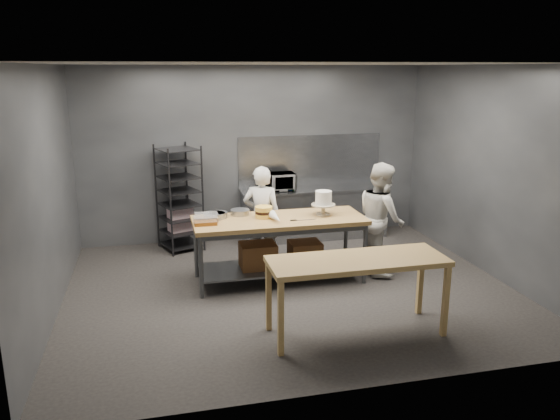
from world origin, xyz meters
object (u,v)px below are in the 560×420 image
Objects in this scene: chef_behind at (262,217)px; microwave at (279,182)px; speed_rack at (179,199)px; frosted_cake_stand at (323,200)px; work_table at (279,241)px; chef_right at (381,218)px; near_counter at (357,266)px; layer_cake at (264,212)px.

chef_behind reaches higher than microwave.
speed_rack is at bearing -177.30° from microwave.
work_table is at bearing -179.75° from frosted_cake_stand.
near_counter is at bearing 152.34° from chef_right.
microwave is at bearing 76.89° from work_table.
near_counter is 3.69× the size of microwave.
chef_behind reaches higher than near_counter.
chef_right is 2.15m from microwave.
speed_rack is at bearing -24.23° from chef_behind.
near_counter is 1.83m from frosted_cake_stand.
layer_cake is (-0.68, 1.85, 0.19)m from near_counter.
microwave is at bearing 2.70° from speed_rack.
chef_right reaches higher than frosted_cake_stand.
chef_right is (2.81, -1.74, -0.04)m from speed_rack.
speed_rack is at bearing 138.23° from frosted_cake_stand.
chef_right reaches higher than work_table.
near_counter is 2.06m from chef_right.
microwave is at bearing -94.69° from chef_behind.
work_table is 1.37× the size of speed_rack.
chef_right is 1.75m from layer_cake.
speed_rack reaches higher than microwave.
layer_cake is at bearing -57.08° from speed_rack.
work_table is 1.55m from chef_right.
speed_rack is at bearing 61.31° from chef_right.
frosted_cake_stand is (0.77, -0.61, 0.36)m from chef_behind.
chef_behind is at bearing 104.08° from near_counter.
frosted_cake_stand is at bearing -82.71° from microwave.
chef_right is at bearing -1.17° from frosted_cake_stand.
near_counter is at bearing -74.90° from work_table.
near_counter is 1.98m from layer_cake.
chef_right is (1.05, 1.77, 0.01)m from near_counter.
near_counter is 3.93m from speed_rack.
speed_rack is 5.00× the size of frosted_cake_stand.
chef_behind is at bearing -114.32° from microwave.
near_counter is at bearing 123.71° from chef_behind.
chef_behind is 1.34m from microwave.
work_table is at bearing 105.10° from near_counter.
frosted_cake_stand is at bearing -41.77° from speed_rack.
microwave is at bearing 90.98° from near_counter.
microwave reaches higher than near_counter.
microwave reaches higher than layer_cake.
layer_cake is at bearing 163.02° from work_table.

